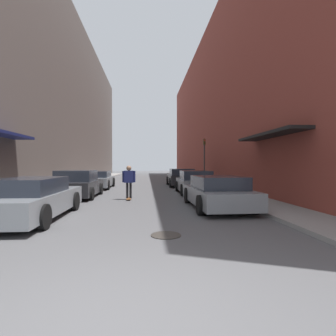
% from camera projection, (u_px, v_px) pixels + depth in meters
% --- Properties ---
extents(ground, '(100.19, 100.19, 0.00)m').
position_uv_depth(ground, '(142.00, 185.00, 20.81)').
color(ground, '#515154').
extents(curb_strip_left, '(1.80, 45.54, 0.12)m').
position_uv_depth(curb_strip_left, '(90.00, 181.00, 24.94)').
color(curb_strip_left, gray).
rests_on(curb_strip_left, ground).
extents(curb_strip_right, '(1.80, 45.54, 0.12)m').
position_uv_depth(curb_strip_right, '(194.00, 181.00, 25.75)').
color(curb_strip_right, gray).
rests_on(curb_strip_right, ground).
extents(building_row_left, '(4.90, 45.54, 15.45)m').
position_uv_depth(building_row_left, '(59.00, 100.00, 24.60)').
color(building_row_left, '#564C47').
rests_on(building_row_left, ground).
extents(building_row_right, '(4.90, 45.54, 14.47)m').
position_uv_depth(building_row_right, '(223.00, 108.00, 25.89)').
color(building_row_right, brown).
rests_on(building_row_right, ground).
extents(parked_car_left_0, '(1.86, 4.65, 1.26)m').
position_uv_depth(parked_car_left_0, '(33.00, 199.00, 7.90)').
color(parked_car_left_0, gray).
rests_on(parked_car_left_0, ground).
extents(parked_car_left_1, '(2.02, 3.93, 1.37)m').
position_uv_depth(parked_car_left_1, '(78.00, 185.00, 13.18)').
color(parked_car_left_1, '#232326').
rests_on(parked_car_left_1, ground).
extents(parked_car_left_2, '(2.00, 4.42, 1.21)m').
position_uv_depth(parked_car_left_2, '(98.00, 180.00, 18.34)').
color(parked_car_left_2, gray).
rests_on(parked_car_left_2, ground).
extents(parked_car_right_0, '(2.02, 4.47, 1.22)m').
position_uv_depth(parked_car_right_0, '(217.00, 192.00, 9.91)').
color(parked_car_right_0, gray).
rests_on(parked_car_right_0, ground).
extents(parked_car_right_1, '(1.94, 3.96, 1.31)m').
position_uv_depth(parked_car_right_1, '(195.00, 183.00, 14.96)').
color(parked_car_right_1, gray).
rests_on(parked_car_right_1, ground).
extents(parked_car_right_2, '(2.08, 4.36, 1.34)m').
position_uv_depth(parked_car_right_2, '(181.00, 178.00, 20.34)').
color(parked_car_right_2, '#232326').
rests_on(parked_car_right_2, ground).
extents(skateboarder, '(0.61, 0.78, 1.61)m').
position_uv_depth(skateboarder, '(129.00, 179.00, 12.27)').
color(skateboarder, brown).
rests_on(skateboarder, ground).
extents(manhole_cover, '(0.70, 0.70, 0.02)m').
position_uv_depth(manhole_cover, '(166.00, 235.00, 6.08)').
color(manhole_cover, '#332D28').
rests_on(manhole_cover, ground).
extents(traffic_light, '(0.16, 0.22, 3.59)m').
position_uv_depth(traffic_light, '(204.00, 156.00, 20.97)').
color(traffic_light, '#2D2D2D').
rests_on(traffic_light, curb_strip_right).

